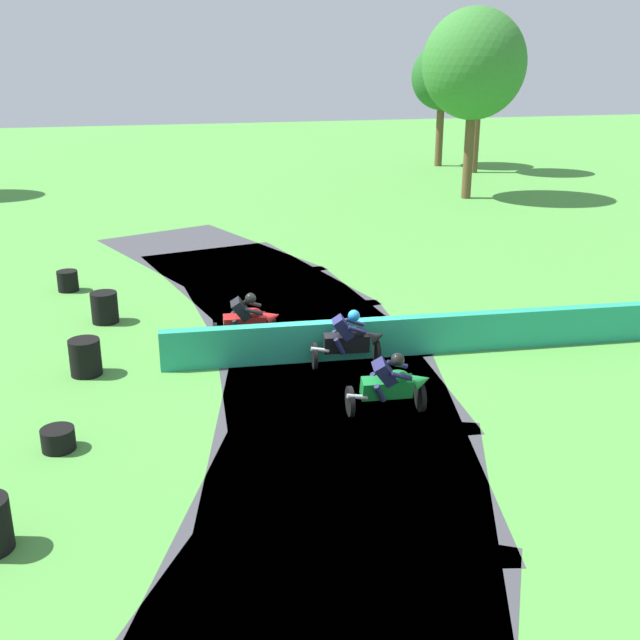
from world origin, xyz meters
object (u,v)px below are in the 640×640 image
object	(u,v)px
motorcycle_chase_black	(350,340)
motorcycle_trailing_red	(248,320)
tire_stack_far	(105,307)
motorcycle_lead_green	(391,384)
tire_stack_mid_b	(85,357)
tire_stack_mid_a	(58,439)
tire_stack_extra_a	(68,281)

from	to	relation	value
motorcycle_chase_black	motorcycle_trailing_red	xyz separation A→B (m)	(-1.97, 1.88, -0.01)
tire_stack_far	motorcycle_trailing_red	bearing A→B (deg)	-37.61
motorcycle_chase_black	tire_stack_far	distance (m)	6.94
motorcycle_lead_green	tire_stack_mid_b	world-z (taller)	motorcycle_lead_green
motorcycle_trailing_red	tire_stack_mid_a	size ratio (longest dim) A/B	2.85
tire_stack_mid_b	tire_stack_far	distance (m)	3.44
motorcycle_chase_black	tire_stack_far	world-z (taller)	motorcycle_chase_black
tire_stack_mid_b	motorcycle_trailing_red	bearing A→B (deg)	12.94
tire_stack_mid_a	tire_stack_extra_a	world-z (taller)	tire_stack_extra_a
tire_stack_mid_b	motorcycle_lead_green	bearing A→B (deg)	-30.93
motorcycle_trailing_red	motorcycle_chase_black	bearing A→B (deg)	-43.59
motorcycle_chase_black	tire_stack_extra_a	distance (m)	9.92
motorcycle_lead_green	motorcycle_chase_black	bearing A→B (deg)	92.83
motorcycle_lead_green	motorcycle_chase_black	world-z (taller)	motorcycle_chase_black
motorcycle_trailing_red	tire_stack_extra_a	size ratio (longest dim) A/B	2.82
motorcycle_trailing_red	tire_stack_mid_a	distance (m)	5.86
tire_stack_extra_a	motorcycle_lead_green	bearing A→B (deg)	-56.87
motorcycle_lead_green	motorcycle_chase_black	xyz separation A→B (m)	(-0.12, 2.44, 0.02)
tire_stack_extra_a	tire_stack_mid_b	bearing A→B (deg)	-83.51
tire_stack_mid_b	tire_stack_extra_a	xyz separation A→B (m)	(-0.74, 6.54, -0.10)
motorcycle_chase_black	tire_stack_mid_a	world-z (taller)	motorcycle_chase_black
motorcycle_trailing_red	tire_stack_far	xyz separation A→B (m)	(-3.34, 2.57, -0.25)
tire_stack_mid_a	tire_stack_mid_b	distance (m)	3.38
motorcycle_chase_black	motorcycle_trailing_red	bearing A→B (deg)	136.41
motorcycle_lead_green	motorcycle_trailing_red	xyz separation A→B (m)	(-2.09, 4.32, 0.01)
tire_stack_mid_a	tire_stack_extra_a	distance (m)	9.91
motorcycle_chase_black	tire_stack_extra_a	world-z (taller)	motorcycle_chase_black
motorcycle_trailing_red	tire_stack_mid_a	bearing A→B (deg)	-133.92
motorcycle_lead_green	motorcycle_trailing_red	size ratio (longest dim) A/B	1.00
tire_stack_mid_a	motorcycle_trailing_red	bearing A→B (deg)	46.08
motorcycle_trailing_red	tire_stack_extra_a	world-z (taller)	motorcycle_trailing_red
tire_stack_mid_a	tire_stack_far	size ratio (longest dim) A/B	0.74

